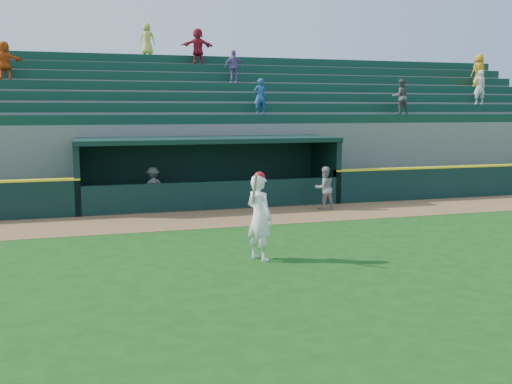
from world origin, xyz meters
TOP-DOWN VIEW (x-y plane):
  - ground at (0.00, 0.00)m, footprint 120.00×120.00m
  - warning_track at (0.00, 4.90)m, footprint 40.00×3.00m
  - field_wall_right at (12.25, 6.55)m, footprint 15.50×0.30m
  - wall_stripe_right at (12.25, 6.55)m, footprint 15.50×0.32m
  - dugout_player_front at (3.65, 5.53)m, footprint 0.76×0.60m
  - dugout_player_inside at (-2.03, 7.81)m, footprint 1.01×0.70m
  - dugout at (0.00, 8.00)m, footprint 9.40×2.80m
  - stands at (-0.01, 12.57)m, footprint 34.50×6.28m
  - batter_at_plate at (-0.50, -0.36)m, footprint 0.76×0.92m

SIDE VIEW (x-z plane):
  - ground at x=0.00m, z-range 0.00..0.00m
  - warning_track at x=0.00m, z-range 0.00..0.01m
  - field_wall_right at x=12.25m, z-range 0.00..1.20m
  - dugout_player_inside at x=-2.03m, z-range 0.00..1.43m
  - dugout_player_front at x=3.65m, z-range 0.00..1.50m
  - batter_at_plate at x=-0.50m, z-range -0.01..2.06m
  - wall_stripe_right at x=12.25m, z-range 1.20..1.26m
  - dugout at x=0.00m, z-range 0.13..2.59m
  - stands at x=-0.01m, z-range -1.30..6.10m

